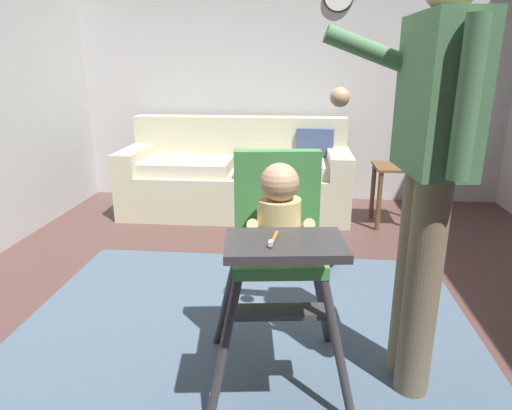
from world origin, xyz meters
name	(u,v)px	position (x,y,z in m)	size (l,w,h in m)	color
ground	(277,332)	(0.00, 0.00, -0.05)	(5.78, 6.52, 0.10)	#503531
wall_far	(292,60)	(0.00, 2.49, 1.39)	(4.98, 0.06, 2.77)	#BCBAB9
area_rug	(239,360)	(-0.17, -0.34, 0.00)	(2.39, 2.46, 0.01)	#45586A
couch	(238,176)	(-0.48, 1.97, 0.33)	(2.07, 0.86, 0.86)	#BEBB9B
high_chair	(278,231)	(0.01, -0.44, 0.69)	(0.67, 0.78, 1.00)	#353234
adult_standing	(429,167)	(0.58, -0.40, 0.96)	(0.54, 0.50, 1.69)	#71624A
toy_ball_second	(325,254)	(0.29, 0.77, 0.09)	(0.17, 0.17, 0.17)	#D13D33
side_table	(397,182)	(0.94, 1.70, 0.38)	(0.40, 0.40, 0.52)	brown
sippy_cup	(405,160)	(0.98, 1.70, 0.57)	(0.07, 0.07, 0.10)	gold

